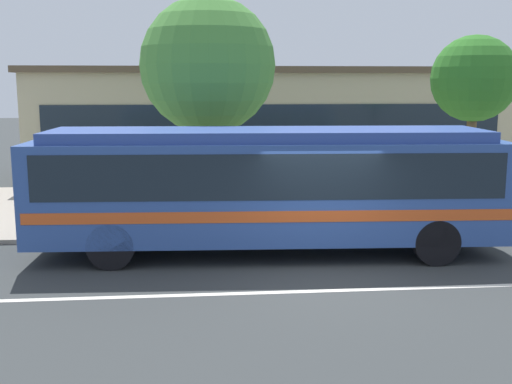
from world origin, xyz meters
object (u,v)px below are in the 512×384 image
at_px(transit_bus, 268,182).
at_px(pedestrian_walking_along_curb, 289,189).
at_px(bus_stop_sign, 466,166).
at_px(street_tree_mid_block, 474,80).
at_px(pedestrian_waiting_near_sign, 81,192).
at_px(street_tree_near_stop, 208,66).

relative_size(transit_bus, pedestrian_walking_along_curb, 6.64).
bearing_deg(bus_stop_sign, pedestrian_walking_along_curb, 168.73).
height_order(transit_bus, street_tree_mid_block, street_tree_mid_block).
height_order(transit_bus, pedestrian_walking_along_curb, transit_bus).
xyz_separation_m(pedestrian_waiting_near_sign, bus_stop_sign, (9.94, -0.19, 0.56)).
bearing_deg(pedestrian_waiting_near_sign, transit_bus, -23.22).
bearing_deg(street_tree_near_stop, transit_bus, -72.11).
xyz_separation_m(transit_bus, street_tree_near_stop, (-1.25, 3.89, 2.68)).
relative_size(pedestrian_waiting_near_sign, bus_stop_sign, 0.71).
bearing_deg(bus_stop_sign, pedestrian_waiting_near_sign, 178.92).
relative_size(transit_bus, street_tree_mid_block, 2.07).
height_order(bus_stop_sign, street_tree_near_stop, street_tree_near_stop).
height_order(transit_bus, bus_stop_sign, transit_bus).
height_order(pedestrian_walking_along_curb, street_tree_near_stop, street_tree_near_stop).
relative_size(pedestrian_waiting_near_sign, pedestrian_walking_along_curb, 1.11).
distance_m(transit_bus, street_tree_near_stop, 4.88).
distance_m(pedestrian_walking_along_curb, bus_stop_sign, 4.66).
bearing_deg(transit_bus, street_tree_mid_block, 31.58).
relative_size(pedestrian_waiting_near_sign, street_tree_mid_block, 0.34).
distance_m(pedestrian_waiting_near_sign, street_tree_near_stop, 4.96).
distance_m(pedestrian_waiting_near_sign, pedestrian_walking_along_curb, 5.46).
bearing_deg(street_tree_mid_block, pedestrian_waiting_near_sign, -169.45).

